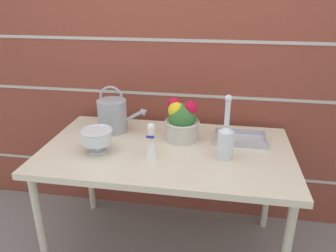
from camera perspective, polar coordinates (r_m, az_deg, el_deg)
The scene contains 9 objects.
ground_plane at distance 2.30m, azimuth -0.18°, elevation -20.61°, with size 12.00×12.00×0.00m, color gray.
brick_wall at distance 2.21m, azimuth 1.98°, elevation 10.20°, with size 3.60×0.08×2.20m.
patio_table at distance 1.90m, azimuth -0.21°, elevation -5.51°, with size 1.41×0.81×0.74m.
watering_can at distance 2.09m, azimuth -9.57°, elevation 1.91°, with size 0.33×0.18×0.30m.
crystal_pedestal_bowl at distance 1.84m, azimuth -12.26°, elevation -1.88°, with size 0.18×0.18×0.13m.
flower_planter at distance 1.94m, azimuth 2.40°, elevation 0.86°, with size 0.21×0.21×0.25m.
glass_decanter at distance 1.74m, azimuth 9.99°, elevation -2.20°, with size 0.09×0.09×0.35m.
figurine_vase at distance 1.74m, azimuth -2.95°, elevation -3.10°, with size 0.08×0.08×0.20m.
wire_tray at distance 2.00m, azimuth 12.39°, elevation -2.27°, with size 0.31×0.19×0.04m.
Camera 1 is at (0.29, -1.65, 1.57)m, focal length 35.00 mm.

